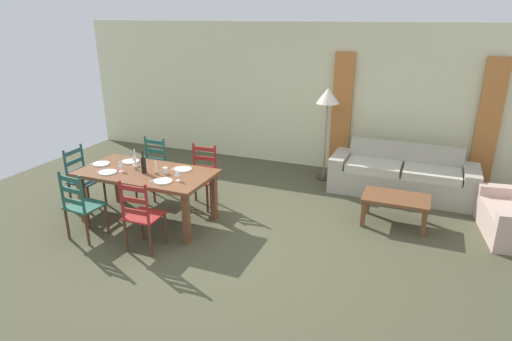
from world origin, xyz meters
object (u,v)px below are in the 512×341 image
at_px(dining_chair_far_right, 202,176).
at_px(wine_glass_far_left, 134,158).
at_px(dining_chair_near_left, 81,205).
at_px(standing_lamp, 328,101).
at_px(wine_glass_near_right, 177,173).
at_px(wine_glass_near_left, 120,164).
at_px(dining_table, 146,177).
at_px(couch, 402,177).
at_px(dining_chair_far_left, 152,168).
at_px(wine_bottle, 144,165).
at_px(dining_chair_near_right, 142,215).
at_px(coffee_table, 396,201).
at_px(dining_chair_head_west, 83,178).
at_px(coffee_cup_primary, 165,171).

height_order(dining_chair_far_right, wine_glass_far_left, dining_chair_far_right).
xyz_separation_m(dining_chair_near_left, standing_lamp, (2.41, 3.37, 0.93)).
bearing_deg(wine_glass_near_right, wine_glass_near_left, 179.54).
height_order(dining_table, wine_glass_near_right, wine_glass_near_right).
bearing_deg(couch, dining_chair_far_left, -156.65).
bearing_deg(wine_bottle, standing_lamp, 54.18).
relative_size(dining_chair_near_right, couch, 0.42).
distance_m(dining_chair_near_right, coffee_table, 3.45).
bearing_deg(dining_chair_head_west, couch, 28.39).
distance_m(coffee_cup_primary, coffee_table, 3.24).
xyz_separation_m(wine_glass_near_right, couch, (2.68, 2.55, -0.57)).
bearing_deg(dining_chair_far_left, dining_chair_near_left, -89.85).
relative_size(dining_chair_head_west, standing_lamp, 0.59).
xyz_separation_m(dining_chair_near_left, wine_glass_near_right, (1.08, 0.64, 0.38)).
bearing_deg(dining_table, dining_chair_far_right, 58.47).
bearing_deg(dining_chair_head_west, dining_table, -0.10).
xyz_separation_m(dining_chair_head_west, wine_glass_near_right, (1.78, -0.14, 0.38)).
bearing_deg(dining_chair_head_west, wine_glass_near_right, -4.56).
relative_size(wine_glass_near_right, standing_lamp, 0.10).
xyz_separation_m(dining_chair_head_west, couch, (4.46, 2.41, -0.19)).
bearing_deg(dining_chair_near_right, wine_glass_near_right, 73.55).
xyz_separation_m(dining_table, wine_bottle, (0.02, -0.06, 0.20)).
bearing_deg(dining_chair_near_right, standing_lamp, 65.72).
height_order(dining_table, dining_chair_head_west, dining_chair_head_west).
bearing_deg(dining_chair_head_west, wine_bottle, -2.91).
bearing_deg(wine_glass_far_left, wine_glass_near_right, -17.88).
xyz_separation_m(dining_chair_near_left, coffee_table, (3.77, 1.97, -0.12)).
relative_size(dining_chair_head_west, couch, 0.42).
bearing_deg(wine_glass_near_left, couch, 35.25).
xyz_separation_m(dining_chair_far_right, wine_glass_far_left, (-0.77, -0.60, 0.38)).
relative_size(wine_glass_far_left, coffee_cup_primary, 1.79).
xyz_separation_m(dining_table, wine_glass_near_left, (-0.32, -0.13, 0.20)).
relative_size(wine_glass_near_left, coffee_cup_primary, 1.79).
bearing_deg(couch, dining_table, -143.70).
bearing_deg(dining_chair_far_left, wine_glass_far_left, -74.57).
bearing_deg(coffee_table, dining_chair_near_left, -152.34).
xyz_separation_m(dining_chair_near_left, wine_glass_near_left, (0.16, 0.64, 0.38)).
distance_m(wine_glass_near_left, coffee_cup_primary, 0.65).
bearing_deg(dining_chair_far_right, coffee_cup_primary, -102.06).
bearing_deg(couch, wine_glass_near_left, -144.75).
bearing_deg(dining_chair_near_left, dining_table, 58.61).
bearing_deg(dining_chair_far_right, standing_lamp, 51.41).
relative_size(dining_chair_near_left, standing_lamp, 0.59).
relative_size(dining_chair_near_left, couch, 0.42).
bearing_deg(coffee_cup_primary, dining_chair_near_right, -80.51).
relative_size(wine_bottle, coffee_cup_primary, 3.51).
height_order(wine_glass_near_right, standing_lamp, standing_lamp).
height_order(dining_table, wine_bottle, wine_bottle).
xyz_separation_m(dining_chair_far_left, dining_chair_far_right, (0.94, -0.04, 0.00)).
relative_size(couch, standing_lamp, 1.40).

